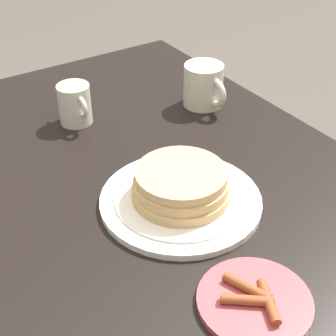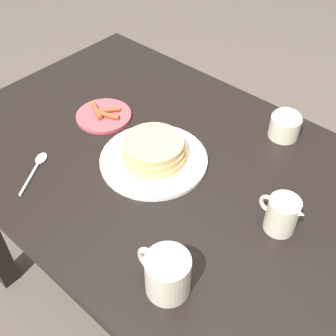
{
  "view_description": "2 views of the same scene",
  "coord_description": "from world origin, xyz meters",
  "px_view_note": "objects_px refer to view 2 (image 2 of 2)",
  "views": [
    {
      "loc": [
        0.59,
        -0.37,
        1.31
      ],
      "look_at": [
        -0.03,
        0.04,
        0.79
      ],
      "focal_mm": 55.0,
      "sensor_mm": 36.0,
      "label": 1
    },
    {
      "loc": [
        -0.52,
        0.58,
        1.5
      ],
      "look_at": [
        -0.03,
        0.04,
        0.79
      ],
      "focal_mm": 45.0,
      "sensor_mm": 36.0,
      "label": 2
    }
  ],
  "objects_px": {
    "pancake_plate": "(154,154)",
    "sugar_bowl": "(285,124)",
    "spoon": "(37,165)",
    "side_plate_bacon": "(104,115)",
    "creamer_pitcher": "(282,214)",
    "coffee_mug": "(166,273)"
  },
  "relations": [
    {
      "from": "sugar_bowl",
      "to": "spoon",
      "type": "bearing_deg",
      "value": 52.36
    },
    {
      "from": "pancake_plate",
      "to": "creamer_pitcher",
      "type": "bearing_deg",
      "value": -175.17
    },
    {
      "from": "creamer_pitcher",
      "to": "spoon",
      "type": "relative_size",
      "value": 0.77
    },
    {
      "from": "creamer_pitcher",
      "to": "sugar_bowl",
      "type": "distance_m",
      "value": 0.32
    },
    {
      "from": "coffee_mug",
      "to": "spoon",
      "type": "relative_size",
      "value": 0.88
    },
    {
      "from": "pancake_plate",
      "to": "sugar_bowl",
      "type": "relative_size",
      "value": 3.13
    },
    {
      "from": "side_plate_bacon",
      "to": "spoon",
      "type": "bearing_deg",
      "value": 95.8
    },
    {
      "from": "pancake_plate",
      "to": "side_plate_bacon",
      "type": "relative_size",
      "value": 1.74
    },
    {
      "from": "pancake_plate",
      "to": "side_plate_bacon",
      "type": "bearing_deg",
      "value": -9.59
    },
    {
      "from": "pancake_plate",
      "to": "spoon",
      "type": "xyz_separation_m",
      "value": [
        0.21,
        0.21,
        -0.02
      ]
    },
    {
      "from": "coffee_mug",
      "to": "creamer_pitcher",
      "type": "relative_size",
      "value": 1.13
    },
    {
      "from": "side_plate_bacon",
      "to": "sugar_bowl",
      "type": "relative_size",
      "value": 1.8
    },
    {
      "from": "pancake_plate",
      "to": "side_plate_bacon",
      "type": "distance_m",
      "value": 0.24
    },
    {
      "from": "side_plate_bacon",
      "to": "creamer_pitcher",
      "type": "distance_m",
      "value": 0.59
    },
    {
      "from": "pancake_plate",
      "to": "side_plate_bacon",
      "type": "height_order",
      "value": "pancake_plate"
    },
    {
      "from": "side_plate_bacon",
      "to": "coffee_mug",
      "type": "distance_m",
      "value": 0.58
    },
    {
      "from": "coffee_mug",
      "to": "pancake_plate",
      "type": "bearing_deg",
      "value": -42.85
    },
    {
      "from": "creamer_pitcher",
      "to": "sugar_bowl",
      "type": "bearing_deg",
      "value": -60.86
    },
    {
      "from": "spoon",
      "to": "sugar_bowl",
      "type": "bearing_deg",
      "value": -127.64
    },
    {
      "from": "side_plate_bacon",
      "to": "sugar_bowl",
      "type": "bearing_deg",
      "value": -147.56
    },
    {
      "from": "side_plate_bacon",
      "to": "pancake_plate",
      "type": "bearing_deg",
      "value": 170.41
    },
    {
      "from": "creamer_pitcher",
      "to": "side_plate_bacon",
      "type": "bearing_deg",
      "value": -0.97
    }
  ]
}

